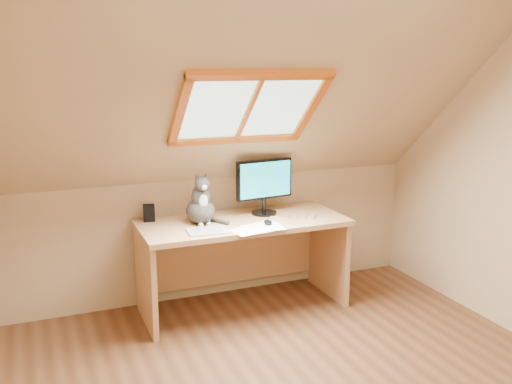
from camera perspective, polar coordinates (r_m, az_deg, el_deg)
name	(u,v)px	position (r m, az deg, el deg)	size (l,w,h in m)	color
room_shell	(330,162)	(2.93, 7.37, 3.01)	(3.52, 3.52, 2.41)	tan
desk	(240,245)	(4.55, -1.65, -5.30)	(1.60, 0.70, 0.73)	tan
monitor	(264,183)	(4.54, 0.84, 0.91)	(0.48, 0.20, 0.44)	black
cat	(201,205)	(4.32, -5.55, -1.30)	(0.22, 0.26, 0.40)	#403B38
desk_speaker	(149,213)	(4.46, -10.65, -2.07)	(0.09, 0.09, 0.13)	black
graphics_tablet	(207,231)	(4.14, -4.87, -3.90)	(0.29, 0.21, 0.01)	#B2B2B7
mouse	(268,222)	(4.30, 1.19, -3.05)	(0.06, 0.11, 0.03)	black
papers	(252,229)	(4.19, -0.36, -3.70)	(0.35, 0.30, 0.01)	white
cables	(292,218)	(4.46, 3.65, -2.65)	(0.51, 0.26, 0.01)	silver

